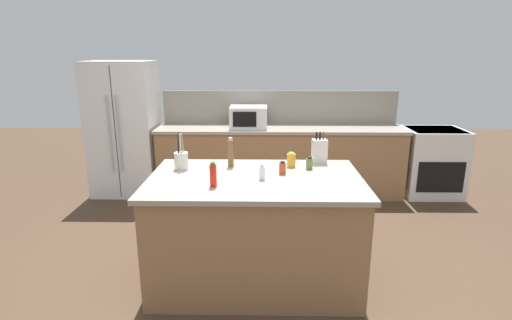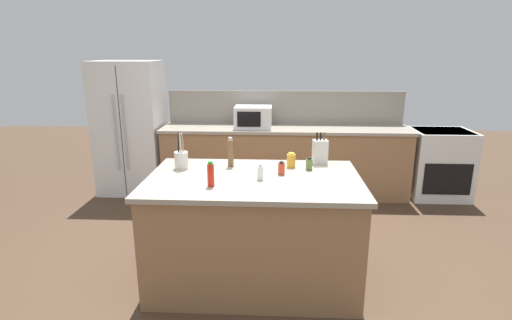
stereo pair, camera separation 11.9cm
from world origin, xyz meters
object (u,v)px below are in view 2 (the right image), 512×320
object	(u,v)px
microwave	(253,117)
spice_jar_oregano	(309,164)
knife_block	(320,151)
utensil_crock	(181,159)
honey_jar	(291,160)
spice_jar_paprika	(281,168)
refrigerator	(131,128)
hot_sauce_bottle	(211,175)
range_oven	(439,163)
pepper_grinder	(231,153)
salt_shaker	(260,173)

from	to	relation	value
microwave	spice_jar_oregano	bearing A→B (deg)	-72.86
microwave	knife_block	bearing A→B (deg)	-67.72
utensil_crock	honey_jar	bearing A→B (deg)	5.38
knife_block	spice_jar_paprika	distance (m)	0.51
refrigerator	microwave	xyz separation A→B (m)	(1.71, -0.05, 0.17)
spice_jar_oregano	hot_sauce_bottle	world-z (taller)	hot_sauce_bottle
refrigerator	range_oven	bearing A→B (deg)	-0.70
honey_jar	utensil_crock	bearing A→B (deg)	-174.62
refrigerator	spice_jar_oregano	world-z (taller)	refrigerator
pepper_grinder	microwave	bearing A→B (deg)	87.26
range_oven	knife_block	bearing A→B (deg)	-135.91
knife_block	honey_jar	bearing A→B (deg)	-159.95
range_oven	salt_shaker	distance (m)	3.29
spice_jar_oregano	salt_shaker	size ratio (longest dim) A/B	0.89
knife_block	hot_sauce_bottle	xyz separation A→B (m)	(-0.90, -0.69, -0.02)
refrigerator	honey_jar	bearing A→B (deg)	-41.94
range_oven	spice_jar_paprika	size ratio (longest dim) A/B	8.25
honey_jar	spice_jar_paprika	world-z (taller)	honey_jar
utensil_crock	spice_jar_oregano	world-z (taller)	utensil_crock
spice_jar_paprika	salt_shaker	bearing A→B (deg)	-138.04
spice_jar_oregano	pepper_grinder	xyz separation A→B (m)	(-0.70, 0.07, 0.07)
refrigerator	knife_block	world-z (taller)	refrigerator
spice_jar_oregano	honey_jar	world-z (taller)	honey_jar
knife_block	spice_jar_oregano	xyz separation A→B (m)	(-0.11, -0.21, -0.06)
refrigerator	salt_shaker	distance (m)	2.99
honey_jar	salt_shaker	bearing A→B (deg)	-124.79
honey_jar	hot_sauce_bottle	bearing A→B (deg)	-138.84
knife_block	spice_jar_paprika	world-z (taller)	knife_block
refrigerator	knife_block	distance (m)	3.03
range_oven	spice_jar_oregano	xyz separation A→B (m)	(-1.92, -1.96, 0.52)
spice_jar_oregano	pepper_grinder	bearing A→B (deg)	174.12
honey_jar	refrigerator	bearing A→B (deg)	138.06
knife_block	spice_jar_paprika	size ratio (longest dim) A/B	2.60
range_oven	spice_jar_paprika	world-z (taller)	spice_jar_paprika
knife_block	honey_jar	world-z (taller)	knife_block
refrigerator	hot_sauce_bottle	distance (m)	2.93
spice_jar_oregano	hot_sauce_bottle	distance (m)	0.92
range_oven	microwave	distance (m)	2.60
knife_block	range_oven	bearing A→B (deg)	36.88
refrigerator	hot_sauce_bottle	world-z (taller)	refrigerator
microwave	range_oven	bearing A→B (deg)	-0.00
utensil_crock	spice_jar_paprika	size ratio (longest dim) A/B	2.87
refrigerator	spice_jar_paprika	xyz separation A→B (m)	(2.07, -2.16, 0.08)
refrigerator	honey_jar	distance (m)	2.90
utensil_crock	spice_jar_oregano	distance (m)	1.12
pepper_grinder	salt_shaker	bearing A→B (deg)	-52.88
refrigerator	range_oven	size ratio (longest dim) A/B	1.97
range_oven	knife_block	size ratio (longest dim) A/B	3.17
utensil_crock	hot_sauce_bottle	world-z (taller)	utensil_crock
pepper_grinder	utensil_crock	bearing A→B (deg)	-168.05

